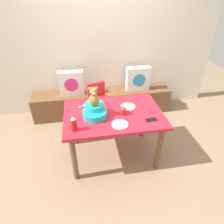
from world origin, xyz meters
TOP-DOWN VIEW (x-y plane):
  - ground_plane at (0.00, 0.00)m, footprint 8.00×8.00m
  - back_wall at (0.00, 1.46)m, footprint 4.40×0.10m
  - window_bench at (0.00, 1.19)m, footprint 2.60×0.44m
  - pillow_floral_left at (-0.56, 1.17)m, footprint 0.44×0.15m
  - pillow_floral_right at (0.68, 1.17)m, footprint 0.44×0.15m
  - dining_table at (0.00, 0.00)m, footprint 1.28×0.87m
  - highchair at (-0.11, 0.75)m, footprint 0.40×0.50m
  - infant_seat_teal at (-0.24, -0.03)m, footprint 0.30×0.33m
  - teddy_bear at (-0.24, -0.04)m, footprint 0.13×0.12m
  - ketchup_bottle at (-0.50, -0.28)m, footprint 0.07×0.07m
  - coffee_mug at (0.12, -0.05)m, footprint 0.12×0.08m
  - dinner_plate_near at (0.22, 0.11)m, footprint 0.20×0.20m
  - dinner_plate_far at (0.03, -0.27)m, footprint 0.20×0.20m
  - cell_phone at (0.43, -0.23)m, footprint 0.15×0.09m
  - table_fork at (-0.38, 0.26)m, footprint 0.15×0.12m

SIDE VIEW (x-z plane):
  - ground_plane at x=0.00m, z-range 0.00..0.00m
  - window_bench at x=0.00m, z-range 0.00..0.46m
  - highchair at x=-0.11m, z-range 0.13..0.92m
  - dining_table at x=0.00m, z-range 0.26..1.00m
  - pillow_floral_left at x=-0.56m, z-range 0.46..0.90m
  - pillow_floral_right at x=0.68m, z-range 0.46..0.90m
  - table_fork at x=-0.38m, z-range 0.74..0.75m
  - cell_phone at x=0.43m, z-range 0.74..0.75m
  - dinner_plate_near at x=0.22m, z-range 0.74..0.75m
  - dinner_plate_far at x=0.03m, z-range 0.74..0.75m
  - coffee_mug at x=0.12m, z-range 0.74..0.84m
  - infant_seat_teal at x=-0.24m, z-range 0.73..0.89m
  - ketchup_bottle at x=-0.50m, z-range 0.73..0.92m
  - teddy_bear at x=-0.24m, z-range 0.89..1.14m
  - back_wall at x=0.00m, z-range 0.00..2.60m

